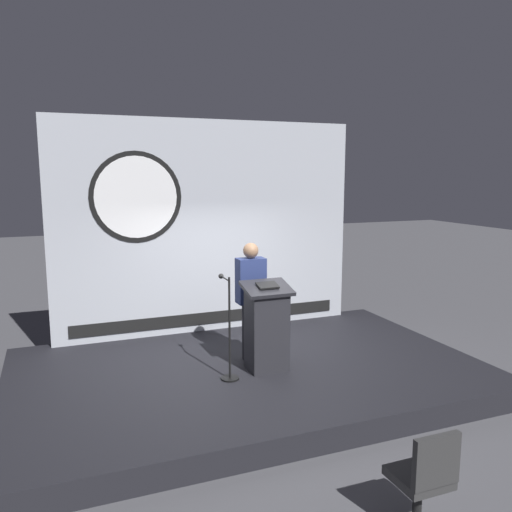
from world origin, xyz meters
name	(u,v)px	position (x,y,z in m)	size (l,w,h in m)	color
ground_plane	(248,386)	(0.00, 0.00, 0.00)	(40.00, 40.00, 0.00)	#4C4C51
stage_platform	(248,376)	(0.00, 0.00, 0.15)	(6.40, 4.00, 0.30)	black
banner_display	(207,227)	(-0.04, 1.85, 2.07)	(5.13, 0.12, 3.54)	#B2B7C1
podium	(267,327)	(0.19, -0.21, 0.90)	(0.64, 0.50, 1.22)	#26262B
speaker_person	(251,300)	(0.15, 0.27, 1.17)	(0.40, 0.26, 1.70)	black
microphone_stand	(229,344)	(-0.39, -0.31, 0.77)	(0.24, 0.49, 1.36)	black
audience_chair_left	(425,473)	(0.34, -3.30, 0.49)	(0.44, 0.45, 0.89)	black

